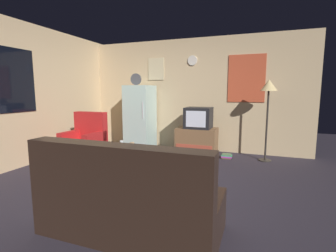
{
  "coord_description": "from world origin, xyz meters",
  "views": [
    {
      "loc": [
        1.48,
        -3.19,
        1.35
      ],
      "look_at": [
        -0.02,
        0.9,
        0.75
      ],
      "focal_mm": 26.4,
      "sensor_mm": 36.0,
      "label": 1
    }
  ],
  "objects_px": {
    "standing_lamp": "(269,92)",
    "mug_ceramic_tan": "(132,145)",
    "crt_tv": "(199,118)",
    "coffee_table": "(133,164)",
    "couch": "(129,203)",
    "fridge": "(140,117)",
    "tv_stand": "(197,142)",
    "wine_glass": "(121,145)",
    "book_stack": "(227,156)",
    "remote_control": "(127,147)",
    "mug_ceramic_white": "(125,146)",
    "armchair": "(85,145)"
  },
  "relations": [
    {
      "from": "standing_lamp",
      "to": "remote_control",
      "type": "height_order",
      "value": "standing_lamp"
    },
    {
      "from": "tv_stand",
      "to": "remote_control",
      "type": "height_order",
      "value": "tv_stand"
    },
    {
      "from": "remote_control",
      "to": "armchair",
      "type": "xyz_separation_m",
      "value": [
        -1.14,
        0.37,
        -0.12
      ]
    },
    {
      "from": "wine_glass",
      "to": "mug_ceramic_white",
      "type": "bearing_deg",
      "value": 71.83
    },
    {
      "from": "coffee_table",
      "to": "mug_ceramic_white",
      "type": "relative_size",
      "value": 8.0
    },
    {
      "from": "tv_stand",
      "to": "crt_tv",
      "type": "relative_size",
      "value": 1.56
    },
    {
      "from": "fridge",
      "to": "standing_lamp",
      "type": "distance_m",
      "value": 2.85
    },
    {
      "from": "tv_stand",
      "to": "standing_lamp",
      "type": "relative_size",
      "value": 0.53
    },
    {
      "from": "crt_tv",
      "to": "coffee_table",
      "type": "xyz_separation_m",
      "value": [
        -0.64,
        -1.74,
        -0.58
      ]
    },
    {
      "from": "wine_glass",
      "to": "armchair",
      "type": "distance_m",
      "value": 1.26
    },
    {
      "from": "couch",
      "to": "book_stack",
      "type": "distance_m",
      "value": 3.15
    },
    {
      "from": "coffee_table",
      "to": "mug_ceramic_white",
      "type": "xyz_separation_m",
      "value": [
        -0.15,
        0.0,
        0.27
      ]
    },
    {
      "from": "fridge",
      "to": "crt_tv",
      "type": "bearing_deg",
      "value": -4.67
    },
    {
      "from": "standing_lamp",
      "to": "mug_ceramic_tan",
      "type": "height_order",
      "value": "standing_lamp"
    },
    {
      "from": "mug_ceramic_white",
      "to": "couch",
      "type": "height_order",
      "value": "couch"
    },
    {
      "from": "crt_tv",
      "to": "mug_ceramic_white",
      "type": "relative_size",
      "value": 6.0
    },
    {
      "from": "tv_stand",
      "to": "standing_lamp",
      "type": "xyz_separation_m",
      "value": [
        1.38,
        0.02,
        1.06
      ]
    },
    {
      "from": "tv_stand",
      "to": "wine_glass",
      "type": "height_order",
      "value": "wine_glass"
    },
    {
      "from": "tv_stand",
      "to": "armchair",
      "type": "distance_m",
      "value": 2.29
    },
    {
      "from": "mug_ceramic_white",
      "to": "standing_lamp",
      "type": "bearing_deg",
      "value": 39.54
    },
    {
      "from": "crt_tv",
      "to": "wine_glass",
      "type": "distance_m",
      "value": 1.99
    },
    {
      "from": "fridge",
      "to": "armchair",
      "type": "distance_m",
      "value": 1.53
    },
    {
      "from": "crt_tv",
      "to": "mug_ceramic_tan",
      "type": "bearing_deg",
      "value": -113.86
    },
    {
      "from": "tv_stand",
      "to": "crt_tv",
      "type": "height_order",
      "value": "crt_tv"
    },
    {
      "from": "fridge",
      "to": "crt_tv",
      "type": "height_order",
      "value": "fridge"
    },
    {
      "from": "fridge",
      "to": "remote_control",
      "type": "distance_m",
      "value": 1.89
    },
    {
      "from": "coffee_table",
      "to": "wine_glass",
      "type": "height_order",
      "value": "wine_glass"
    },
    {
      "from": "standing_lamp",
      "to": "remote_control",
      "type": "xyz_separation_m",
      "value": [
        -2.15,
        -1.66,
        -0.9
      ]
    },
    {
      "from": "couch",
      "to": "remote_control",
      "type": "bearing_deg",
      "value": 119.96
    },
    {
      "from": "coffee_table",
      "to": "mug_ceramic_tan",
      "type": "relative_size",
      "value": 8.0
    },
    {
      "from": "book_stack",
      "to": "armchair",
      "type": "bearing_deg",
      "value": -154.65
    },
    {
      "from": "standing_lamp",
      "to": "armchair",
      "type": "bearing_deg",
      "value": -158.52
    },
    {
      "from": "wine_glass",
      "to": "book_stack",
      "type": "bearing_deg",
      "value": 50.75
    },
    {
      "from": "couch",
      "to": "coffee_table",
      "type": "bearing_deg",
      "value": 116.81
    },
    {
      "from": "remote_control",
      "to": "mug_ceramic_white",
      "type": "bearing_deg",
      "value": -103.66
    },
    {
      "from": "tv_stand",
      "to": "mug_ceramic_white",
      "type": "distance_m",
      "value": 1.91
    },
    {
      "from": "coffee_table",
      "to": "mug_ceramic_white",
      "type": "height_order",
      "value": "mug_ceramic_white"
    },
    {
      "from": "standing_lamp",
      "to": "coffee_table",
      "type": "height_order",
      "value": "standing_lamp"
    },
    {
      "from": "wine_glass",
      "to": "mug_ceramic_tan",
      "type": "bearing_deg",
      "value": 63.48
    },
    {
      "from": "coffee_table",
      "to": "remote_control",
      "type": "relative_size",
      "value": 4.8
    },
    {
      "from": "fridge",
      "to": "coffee_table",
      "type": "relative_size",
      "value": 2.46
    },
    {
      "from": "armchair",
      "to": "coffee_table",
      "type": "bearing_deg",
      "value": -20.03
    },
    {
      "from": "standing_lamp",
      "to": "couch",
      "type": "height_order",
      "value": "standing_lamp"
    },
    {
      "from": "book_stack",
      "to": "standing_lamp",
      "type": "bearing_deg",
      "value": 6.54
    },
    {
      "from": "remote_control",
      "to": "book_stack",
      "type": "relative_size",
      "value": 0.7
    },
    {
      "from": "tv_stand",
      "to": "coffee_table",
      "type": "height_order",
      "value": "tv_stand"
    },
    {
      "from": "standing_lamp",
      "to": "wine_glass",
      "type": "xyz_separation_m",
      "value": [
        -2.16,
        -1.82,
        -0.83
      ]
    },
    {
      "from": "couch",
      "to": "fridge",
      "type": "bearing_deg",
      "value": 114.83
    },
    {
      "from": "coffee_table",
      "to": "couch",
      "type": "relative_size",
      "value": 0.42
    },
    {
      "from": "tv_stand",
      "to": "crt_tv",
      "type": "bearing_deg",
      "value": -1.82
    }
  ]
}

